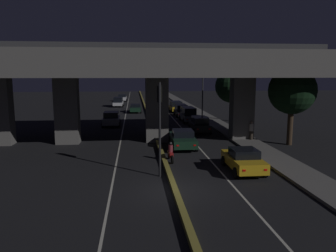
% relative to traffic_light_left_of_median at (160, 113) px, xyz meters
% --- Properties ---
extents(ground_plane, '(200.00, 200.00, 0.00)m').
position_rel_traffic_light_left_of_median_xyz_m(ground_plane, '(0.55, -2.67, -3.79)').
color(ground_plane, black).
extents(lane_line_left_inner, '(0.12, 126.00, 0.00)m').
position_rel_traffic_light_left_of_median_xyz_m(lane_line_left_inner, '(-2.75, 32.33, -3.79)').
color(lane_line_left_inner, beige).
rests_on(lane_line_left_inner, ground_plane).
extents(lane_line_right_inner, '(0.12, 126.00, 0.00)m').
position_rel_traffic_light_left_of_median_xyz_m(lane_line_right_inner, '(3.86, 32.33, -3.79)').
color(lane_line_right_inner, beige).
rests_on(lane_line_right_inner, ground_plane).
extents(median_divider, '(0.31, 126.00, 0.26)m').
position_rel_traffic_light_left_of_median_xyz_m(median_divider, '(0.55, 32.33, -3.66)').
color(median_divider, olive).
rests_on(median_divider, ground_plane).
extents(sidewalk_right, '(2.40, 126.00, 0.17)m').
position_rel_traffic_light_left_of_median_xyz_m(sidewalk_right, '(8.51, 25.33, -3.71)').
color(sidewalk_right, '#5B5956').
rests_on(sidewalk_right, ground_plane).
extents(elevated_overpass, '(31.30, 11.94, 8.74)m').
position_rel_traffic_light_left_of_median_xyz_m(elevated_overpass, '(0.30, 10.23, 2.75)').
color(elevated_overpass, '#5B5956').
rests_on(elevated_overpass, ground_plane).
extents(traffic_light_left_of_median, '(0.30, 0.49, 5.58)m').
position_rel_traffic_light_left_of_median_xyz_m(traffic_light_left_of_median, '(0.00, 0.00, 0.00)').
color(traffic_light_left_of_median, black).
rests_on(traffic_light_left_of_median, ground_plane).
extents(street_lamp, '(2.18, 0.32, 7.52)m').
position_rel_traffic_light_left_of_median_xyz_m(street_lamp, '(7.84, 26.49, 0.68)').
color(street_lamp, '#2D2D30').
rests_on(street_lamp, ground_plane).
extents(car_taxi_yellow_lead, '(1.98, 4.12, 1.46)m').
position_rel_traffic_light_left_of_median_xyz_m(car_taxi_yellow_lead, '(5.29, 0.39, -3.05)').
color(car_taxi_yellow_lead, gold).
rests_on(car_taxi_yellow_lead, ground_plane).
extents(car_dark_green_second, '(2.14, 4.75, 1.50)m').
position_rel_traffic_light_left_of_median_xyz_m(car_dark_green_second, '(2.49, 7.45, -3.02)').
color(car_dark_green_second, black).
rests_on(car_dark_green_second, ground_plane).
extents(car_black_third, '(1.88, 4.19, 1.61)m').
position_rel_traffic_light_left_of_median_xyz_m(car_black_third, '(5.38, 14.62, -2.96)').
color(car_black_third, black).
rests_on(car_black_third, ground_plane).
extents(car_grey_fourth, '(1.93, 4.74, 1.89)m').
position_rel_traffic_light_left_of_median_xyz_m(car_grey_fourth, '(5.37, 21.94, -2.79)').
color(car_grey_fourth, '#515459').
rests_on(car_grey_fourth, ground_plane).
extents(car_black_fifth, '(1.86, 4.78, 1.74)m').
position_rel_traffic_light_left_of_median_xyz_m(car_black_fifth, '(5.26, 27.48, -2.88)').
color(car_black_fifth, black).
rests_on(car_black_fifth, ground_plane).
extents(car_taxi_yellow_sixth, '(2.07, 4.58, 1.71)m').
position_rel_traffic_light_left_of_median_xyz_m(car_taxi_yellow_sixth, '(5.27, 33.35, -2.89)').
color(car_taxi_yellow_sixth, gold).
rests_on(car_taxi_yellow_sixth, ground_plane).
extents(car_silver_lead_oncoming, '(2.09, 4.12, 1.66)m').
position_rel_traffic_light_left_of_median_xyz_m(car_silver_lead_oncoming, '(-4.18, 19.96, -2.94)').
color(car_silver_lead_oncoming, gray).
rests_on(car_silver_lead_oncoming, ground_plane).
extents(car_dark_green_second_oncoming, '(1.87, 4.36, 1.32)m').
position_rel_traffic_light_left_of_median_xyz_m(car_dark_green_second_oncoming, '(-1.27, 33.29, -3.12)').
color(car_dark_green_second_oncoming, black).
rests_on(car_dark_green_second_oncoming, ground_plane).
extents(car_white_third_oncoming, '(1.99, 4.17, 1.76)m').
position_rel_traffic_light_left_of_median_xyz_m(car_white_third_oncoming, '(-4.41, 42.86, -2.85)').
color(car_white_third_oncoming, silver).
rests_on(car_white_third_oncoming, ground_plane).
extents(car_white_fourth_oncoming, '(2.08, 4.03, 1.50)m').
position_rel_traffic_light_left_of_median_xyz_m(car_white_fourth_oncoming, '(-4.10, 54.93, -3.02)').
color(car_white_fourth_oncoming, silver).
rests_on(car_white_fourth_oncoming, ground_plane).
extents(motorcycle_red_filtering_near, '(0.34, 1.92, 1.39)m').
position_rel_traffic_light_left_of_median_xyz_m(motorcycle_red_filtering_near, '(1.02, 3.26, -3.20)').
color(motorcycle_red_filtering_near, black).
rests_on(motorcycle_red_filtering_near, ground_plane).
extents(pedestrian_on_sidewalk, '(0.37, 0.37, 1.65)m').
position_rel_traffic_light_left_of_median_xyz_m(pedestrian_on_sidewalk, '(9.07, 9.37, -2.80)').
color(pedestrian_on_sidewalk, '#2D261E').
rests_on(pedestrian_on_sidewalk, sidewalk_right).
extents(roadside_tree_kerbside_near, '(3.99, 3.99, 6.66)m').
position_rel_traffic_light_left_of_median_xyz_m(roadside_tree_kerbside_near, '(11.83, 7.57, 0.85)').
color(roadside_tree_kerbside_near, '#38281C').
rests_on(roadside_tree_kerbside_near, ground_plane).
extents(roadside_tree_kerbside_mid, '(4.26, 4.26, 6.63)m').
position_rel_traffic_light_left_of_median_xyz_m(roadside_tree_kerbside_mid, '(11.06, 22.32, 0.69)').
color(roadside_tree_kerbside_mid, '#38281C').
rests_on(roadside_tree_kerbside_mid, ground_plane).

